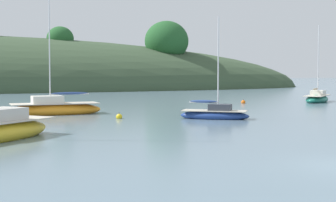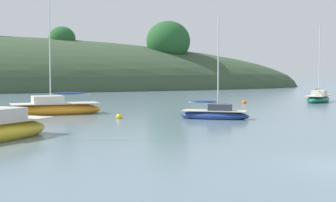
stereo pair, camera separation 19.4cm
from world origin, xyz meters
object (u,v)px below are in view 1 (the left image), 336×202
sailboat_white_near (317,98)px  mooring_buoy_channel (119,117)px  sailboat_red_portside (215,114)px  sailboat_orange_cutter (54,109)px  mooring_buoy_outer (243,102)px

sailboat_white_near → mooring_buoy_channel: (-24.87, -12.05, -0.26)m
sailboat_red_portside → sailboat_orange_cutter: (-10.19, 7.47, 0.10)m
sailboat_white_near → sailboat_orange_cutter: size_ratio=0.86×
sailboat_red_portside → sailboat_orange_cutter: 12.64m
sailboat_red_portside → sailboat_orange_cutter: bearing=143.7°
sailboat_orange_cutter → mooring_buoy_outer: 21.35m
sailboat_white_near → sailboat_orange_cutter: 29.58m
sailboat_red_portside → mooring_buoy_channel: (-6.30, 2.35, -0.21)m
sailboat_white_near → mooring_buoy_channel: sailboat_white_near is taller
sailboat_red_portside → mooring_buoy_outer: (9.87, 14.78, -0.21)m
sailboat_orange_cutter → mooring_buoy_outer: size_ratio=18.25×
sailboat_white_near → sailboat_red_portside: bearing=-142.2°
sailboat_red_portside → sailboat_white_near: 23.50m
mooring_buoy_outer → mooring_buoy_channel: same height
sailboat_red_portside → sailboat_white_near: bearing=37.8°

